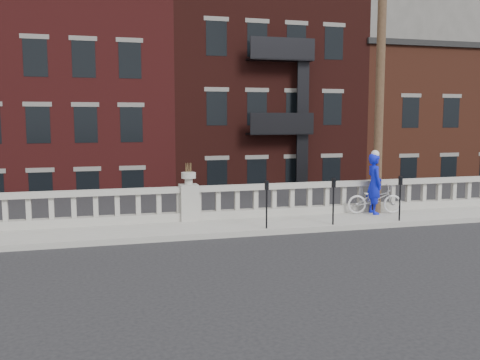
% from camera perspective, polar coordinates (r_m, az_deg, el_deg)
% --- Properties ---
extents(ground, '(120.00, 120.00, 0.00)m').
position_cam_1_polar(ground, '(12.70, -2.25, -8.23)').
color(ground, black).
rests_on(ground, ground).
extents(sidewalk, '(32.00, 2.20, 0.15)m').
position_cam_1_polar(sidewalk, '(15.54, -4.83, -5.20)').
color(sidewalk, gray).
rests_on(sidewalk, ground).
extents(balustrade, '(28.00, 0.34, 1.03)m').
position_cam_1_polar(balustrade, '(16.36, -5.48, -2.60)').
color(balustrade, gray).
rests_on(balustrade, sidewalk).
extents(planter_pedestal, '(0.55, 0.55, 1.76)m').
position_cam_1_polar(planter_pedestal, '(16.33, -5.49, -1.94)').
color(planter_pedestal, gray).
rests_on(planter_pedestal, sidewalk).
extents(lower_level, '(80.00, 44.00, 20.80)m').
position_cam_1_polar(lower_level, '(35.16, -10.16, 5.52)').
color(lower_level, '#605E59').
rests_on(lower_level, ground).
extents(utility_pole, '(1.60, 0.28, 10.00)m').
position_cam_1_polar(utility_pole, '(18.09, 14.79, 12.70)').
color(utility_pole, '#422D1E').
rests_on(utility_pole, sidewalk).
extents(parking_meter_b, '(0.10, 0.09, 1.36)m').
position_cam_1_polar(parking_meter_b, '(15.04, 2.86, -2.02)').
color(parking_meter_b, black).
rests_on(parking_meter_b, sidewalk).
extents(parking_meter_c, '(0.10, 0.09, 1.36)m').
position_cam_1_polar(parking_meter_c, '(15.81, 9.94, -1.69)').
color(parking_meter_c, black).
rests_on(parking_meter_c, sidewalk).
extents(parking_meter_d, '(0.10, 0.09, 1.36)m').
position_cam_1_polar(parking_meter_d, '(16.87, 16.71, -1.35)').
color(parking_meter_d, black).
rests_on(parking_meter_d, sidewalk).
extents(bicycle, '(1.89, 0.97, 0.94)m').
position_cam_1_polar(bicycle, '(17.99, 14.18, -1.99)').
color(bicycle, silver).
rests_on(bicycle, sidewalk).
extents(cyclist, '(0.54, 0.76, 1.97)m').
position_cam_1_polar(cyclist, '(17.88, 14.13, -0.39)').
color(cyclist, '#0D19CD').
rests_on(cyclist, sidewalk).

